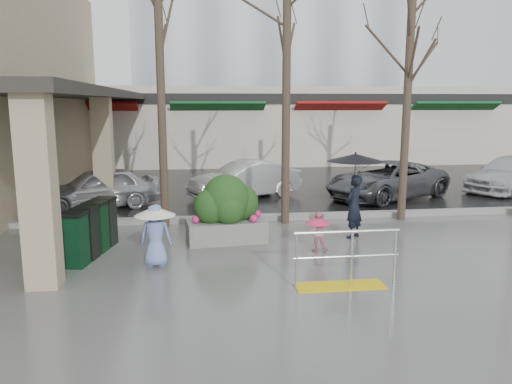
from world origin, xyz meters
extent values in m
plane|color=#51514F|center=(0.00, 0.00, 0.00)|extent=(120.00, 120.00, 0.00)
cube|color=black|center=(0.00, 22.00, 0.01)|extent=(120.00, 36.00, 0.01)
cube|color=gray|center=(0.00, 4.00, 0.07)|extent=(120.00, 0.30, 0.15)
cube|color=#2D2823|center=(-4.80, 8.00, 3.62)|extent=(2.80, 18.00, 0.25)
cube|color=tan|center=(-3.90, -0.50, 1.75)|extent=(0.55, 0.55, 3.50)
cube|color=tan|center=(-3.90, 6.00, 1.75)|extent=(0.55, 0.55, 3.50)
cube|color=beige|center=(2.00, 18.00, 2.00)|extent=(34.00, 6.00, 4.00)
cube|color=maroon|center=(-6.00, 15.10, 2.85)|extent=(4.50, 1.68, 0.87)
cube|color=#0F4C1E|center=(0.00, 15.10, 2.85)|extent=(4.50, 1.68, 0.87)
cube|color=maroon|center=(6.00, 15.10, 2.85)|extent=(4.50, 1.68, 0.87)
cube|color=#0F4C1E|center=(12.00, 15.10, 2.85)|extent=(4.50, 1.68, 0.87)
cube|color=black|center=(2.00, 15.10, 3.40)|extent=(34.00, 0.35, 0.50)
cube|color=yellow|center=(1.30, -1.20, 0.01)|extent=(1.60, 0.50, 0.02)
cylinder|color=silver|center=(0.50, -1.20, 0.50)|extent=(0.05, 0.05, 1.00)
cylinder|color=silver|center=(1.50, -1.20, 0.50)|extent=(0.05, 0.05, 1.00)
cylinder|color=silver|center=(2.30, -1.20, 0.50)|extent=(0.05, 0.05, 1.00)
cylinder|color=silver|center=(1.40, -1.20, 1.00)|extent=(1.90, 0.06, 0.06)
cylinder|color=silver|center=(1.40, -1.20, 0.55)|extent=(1.90, 0.04, 0.04)
cylinder|color=#382B21|center=(-2.00, 3.60, 3.40)|extent=(0.22, 0.22, 6.80)
cylinder|color=#382B21|center=(1.20, 3.60, 3.50)|extent=(0.22, 0.22, 7.00)
cylinder|color=#382B21|center=(4.50, 3.60, 3.25)|extent=(0.22, 0.22, 6.50)
imported|color=black|center=(2.56, 1.94, 0.76)|extent=(0.65, 0.65, 1.53)
cylinder|color=black|center=(2.56, 1.94, 1.55)|extent=(0.02, 0.02, 0.97)
cone|color=black|center=(2.56, 1.94, 1.94)|extent=(1.36, 1.36, 0.18)
sphere|color=black|center=(2.56, 1.94, 2.05)|extent=(0.05, 0.05, 0.05)
imported|color=pink|center=(1.43, 0.95, 0.44)|extent=(0.49, 0.41, 0.89)
cylinder|color=black|center=(1.43, 0.95, 0.61)|extent=(0.02, 0.02, 0.39)
cone|color=#F92760|center=(1.43, 0.95, 0.71)|extent=(0.54, 0.54, 0.18)
sphere|color=black|center=(1.43, 0.95, 0.82)|extent=(0.05, 0.05, 0.05)
imported|color=#748DCF|center=(-2.01, 0.38, 0.63)|extent=(0.65, 0.47, 1.25)
cylinder|color=black|center=(-2.01, 0.38, 0.92)|extent=(0.02, 0.02, 0.58)
cone|color=white|center=(-2.01, 0.38, 1.12)|extent=(0.82, 0.82, 0.18)
sphere|color=black|center=(-2.01, 0.38, 1.23)|extent=(0.05, 0.05, 0.05)
cube|color=slate|center=(-0.50, 1.99, 0.25)|extent=(1.91, 1.10, 0.51)
ellipsoid|color=#173A12|center=(-0.50, 1.99, 1.01)|extent=(1.11, 1.00, 1.17)
sphere|color=#173A12|center=(-0.86, 1.89, 0.87)|extent=(0.80, 0.80, 0.80)
sphere|color=#173A12|center=(-0.15, 2.14, 0.88)|extent=(0.85, 0.85, 0.85)
cube|color=#0B321B|center=(-3.60, 0.54, 0.51)|extent=(0.50, 0.50, 1.02)
cube|color=black|center=(-3.60, 0.54, 1.07)|extent=(0.53, 0.53, 0.07)
cube|color=black|center=(-3.49, 1.04, 0.51)|extent=(0.50, 0.50, 1.02)
cube|color=black|center=(-3.49, 1.04, 1.07)|extent=(0.53, 0.53, 0.07)
cube|color=#0B3217|center=(-3.37, 1.54, 0.51)|extent=(0.50, 0.50, 1.02)
cube|color=black|center=(-3.37, 1.54, 1.07)|extent=(0.53, 0.53, 0.07)
cube|color=black|center=(-3.26, 2.04, 0.51)|extent=(0.50, 0.50, 1.02)
cube|color=black|center=(-3.26, 2.04, 1.07)|extent=(0.53, 0.53, 0.07)
imported|color=#B1B1B6|center=(-4.17, 6.22, 0.63)|extent=(3.98, 2.63, 1.26)
imported|color=silver|center=(0.52, 7.34, 0.63)|extent=(4.03, 2.81, 1.26)
imported|color=#4F5156|center=(5.28, 6.63, 0.63)|extent=(4.99, 3.95, 1.26)
imported|color=silver|center=(10.34, 7.44, 0.63)|extent=(4.63, 3.75, 1.26)
camera|label=1|loc=(-1.25, -9.37, 3.22)|focal=35.00mm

